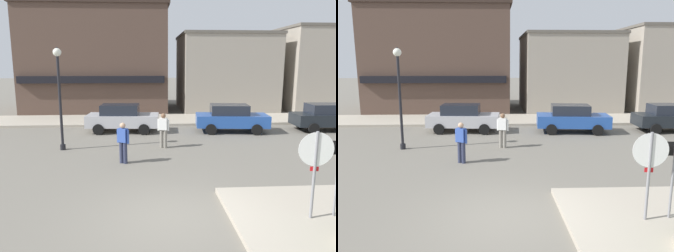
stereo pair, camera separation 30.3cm
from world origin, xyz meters
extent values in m
plane|color=#6B665B|center=(0.00, 0.00, 0.00)|extent=(160.00, 160.00, 0.00)
cube|color=#A89E8C|center=(0.00, 14.20, 0.07)|extent=(80.00, 4.00, 0.15)
cylinder|color=gray|center=(3.31, -0.53, 1.15)|extent=(0.07, 0.07, 2.30)
cylinder|color=red|center=(3.31, -0.51, 1.87)|extent=(0.75, 0.11, 0.76)
cylinder|color=white|center=(3.31, -0.52, 1.87)|extent=(0.81, 0.12, 0.82)
cube|color=red|center=(3.31, -0.51, 1.39)|extent=(0.20, 0.04, 0.11)
cylinder|color=black|center=(-4.45, 6.93, 2.10)|extent=(0.12, 0.12, 4.20)
cylinder|color=black|center=(-4.45, 6.93, 0.12)|extent=(0.24, 0.24, 0.24)
sphere|color=white|center=(-4.45, 6.93, 4.31)|extent=(0.36, 0.36, 0.36)
cone|color=black|center=(-4.45, 6.93, 4.45)|extent=(0.32, 0.32, 0.18)
cube|color=#B7B7BC|center=(-1.99, 10.73, 0.67)|extent=(4.10, 1.96, 0.66)
cube|color=#1E232D|center=(-2.14, 10.74, 1.28)|extent=(2.17, 1.53, 0.56)
cylinder|color=black|center=(-0.70, 11.50, 0.30)|extent=(0.61, 0.22, 0.60)
cylinder|color=black|center=(-0.81, 9.80, 0.30)|extent=(0.61, 0.22, 0.60)
cylinder|color=black|center=(-3.18, 11.66, 0.30)|extent=(0.61, 0.22, 0.60)
cylinder|color=black|center=(-3.29, 9.96, 0.30)|extent=(0.61, 0.22, 0.60)
cube|color=#234C9E|center=(4.16, 10.29, 0.67)|extent=(4.15, 2.10, 0.66)
cube|color=#1E232D|center=(4.01, 10.31, 1.28)|extent=(2.21, 1.60, 0.56)
cylinder|color=black|center=(5.48, 11.01, 0.30)|extent=(0.62, 0.24, 0.60)
cylinder|color=black|center=(5.30, 9.32, 0.30)|extent=(0.62, 0.24, 0.60)
cylinder|color=black|center=(3.01, 11.27, 0.30)|extent=(0.62, 0.24, 0.60)
cylinder|color=black|center=(2.84, 9.57, 0.30)|extent=(0.62, 0.24, 0.60)
cube|color=black|center=(9.82, 10.30, 0.67)|extent=(4.04, 1.79, 0.66)
cube|color=#1E232D|center=(9.67, 10.30, 1.28)|extent=(2.11, 1.44, 0.56)
cylinder|color=black|center=(8.60, 11.18, 0.30)|extent=(0.60, 0.19, 0.60)
cylinder|color=black|center=(8.56, 9.48, 0.30)|extent=(0.60, 0.19, 0.60)
cylinder|color=gray|center=(0.02, 7.00, 0.42)|extent=(0.16, 0.16, 0.85)
cylinder|color=gray|center=(0.19, 6.94, 0.42)|extent=(0.16, 0.16, 0.85)
cube|color=white|center=(0.11, 6.97, 1.12)|extent=(0.41, 0.32, 0.54)
sphere|color=brown|center=(0.11, 6.97, 1.50)|extent=(0.22, 0.22, 0.22)
cylinder|color=white|center=(-0.11, 7.04, 1.07)|extent=(0.11, 0.11, 0.52)
cylinder|color=white|center=(0.33, 6.90, 1.07)|extent=(0.11, 0.11, 0.52)
cylinder|color=#2D334C|center=(-1.65, 4.75, 0.42)|extent=(0.16, 0.16, 0.85)
cylinder|color=#2D334C|center=(-1.50, 4.66, 0.42)|extent=(0.16, 0.16, 0.85)
cube|color=#3351A8|center=(-1.57, 4.70, 1.12)|extent=(0.42, 0.37, 0.54)
sphere|color=tan|center=(-1.57, 4.70, 1.50)|extent=(0.22, 0.22, 0.22)
cylinder|color=#3351A8|center=(-1.77, 4.82, 1.07)|extent=(0.12, 0.12, 0.52)
cylinder|color=#3351A8|center=(-1.38, 4.59, 1.07)|extent=(0.12, 0.12, 0.52)
cube|color=brown|center=(-4.51, 20.27, 3.98)|extent=(10.87, 8.14, 7.96)
cube|color=black|center=(-4.51, 16.05, 2.70)|extent=(10.33, 0.40, 0.50)
cube|color=#352721|center=(-4.51, 20.27, 8.08)|extent=(11.20, 8.39, 0.24)
cube|color=#9E9384|center=(5.84, 19.81, 2.98)|extent=(7.28, 7.43, 5.96)
cube|color=#5E584F|center=(5.84, 19.81, 6.06)|extent=(7.43, 7.58, 0.20)
cube|color=#9E9384|center=(13.95, 18.81, 3.24)|extent=(7.08, 6.00, 6.48)
cube|color=#5E584F|center=(13.95, 18.81, 6.58)|extent=(7.22, 6.12, 0.20)
camera|label=1|loc=(-0.64, -7.69, 3.85)|focal=35.00mm
camera|label=2|loc=(-0.34, -7.71, 3.85)|focal=35.00mm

